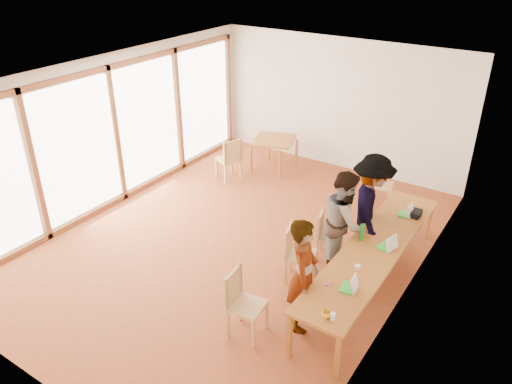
{
  "coord_description": "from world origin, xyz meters",
  "views": [
    {
      "loc": [
        4.48,
        -6.2,
        4.98
      ],
      "look_at": [
        0.37,
        0.01,
        1.1
      ],
      "focal_mm": 35.0,
      "sensor_mm": 36.0,
      "label": 1
    }
  ],
  "objects": [
    {
      "name": "laptop_near",
      "position": [
        2.61,
        -1.08,
        0.81
      ],
      "size": [
        0.24,
        0.27,
        0.21
      ],
      "rotation": [
        0.0,
        0.0,
        0.13
      ],
      "color": "#3ADA3F",
      "rests_on": "communal_table"
    },
    {
      "name": "laptop_far",
      "position": [
        2.6,
        1.26,
        0.81
      ],
      "size": [
        0.22,
        0.25,
        0.2
      ],
      "rotation": [
        0.0,
        0.0,
        -0.02
      ],
      "color": "#3ADA3F",
      "rests_on": "communal_table"
    },
    {
      "name": "person_far",
      "position": [
        2.09,
        0.87,
        0.93
      ],
      "size": [
        1.12,
        1.38,
        1.86
      ],
      "primitive_type": "imported",
      "rotation": [
        0.0,
        0.0,
        1.99
      ],
      "color": "gray",
      "rests_on": "ground"
    },
    {
      "name": "chair_near",
      "position": [
        1.35,
        -1.87,
        0.61
      ],
      "size": [
        0.51,
        0.51,
        0.53
      ],
      "rotation": [
        0.0,
        0.0,
        0.12
      ],
      "color": "tan",
      "rests_on": "ground"
    },
    {
      "name": "yellow_mug",
      "position": [
        2.58,
        -1.75,
        0.8
      ],
      "size": [
        0.15,
        0.15,
        0.09
      ],
      "primitive_type": "imported",
      "rotation": [
        0.0,
        0.0,
        0.25
      ],
      "color": "gold",
      "rests_on": "communal_table"
    },
    {
      "name": "side_table",
      "position": [
        -1.11,
        3.0,
        0.67
      ],
      "size": [
        0.9,
        0.9,
        0.75
      ],
      "rotation": [
        0.0,
        0.0,
        0.33
      ],
      "color": "#BA7529",
      "rests_on": "ground"
    },
    {
      "name": "ground",
      "position": [
        0.0,
        0.0,
        0.0
      ],
      "size": [
        8.0,
        8.0,
        0.0
      ],
      "primitive_type": "plane",
      "color": "brown",
      "rests_on": "ground"
    },
    {
      "name": "chair_empty",
      "position": [
        1.53,
        2.67,
        0.59
      ],
      "size": [
        0.52,
        0.52,
        0.51
      ],
      "rotation": [
        0.0,
        0.0,
        0.19
      ],
      "color": "tan",
      "rests_on": "ground"
    },
    {
      "name": "black_pouch",
      "position": [
        2.72,
        1.33,
        0.8
      ],
      "size": [
        0.16,
        0.26,
        0.09
      ],
      "primitive_type": "cube",
      "color": "black",
      "rests_on": "communal_table"
    },
    {
      "name": "condiment_cup",
      "position": [
        2.5,
        -0.6,
        0.78
      ],
      "size": [
        0.08,
        0.08,
        0.06
      ],
      "primitive_type": "cylinder",
      "color": "white",
      "rests_on": "communal_table"
    },
    {
      "name": "wall_back",
      "position": [
        0.0,
        4.0,
        1.5
      ],
      "size": [
        6.0,
        0.1,
        3.0
      ],
      "primitive_type": "cube",
      "color": "#EFE2CF",
      "rests_on": "ground"
    },
    {
      "name": "chair_far",
      "position": [
        1.51,
        0.4,
        0.53
      ],
      "size": [
        0.49,
        0.49,
        0.46
      ],
      "rotation": [
        0.0,
        0.0,
        0.28
      ],
      "color": "tan",
      "rests_on": "ground"
    },
    {
      "name": "window_wall",
      "position": [
        -2.96,
        0.0,
        1.5
      ],
      "size": [
        0.1,
        8.0,
        3.0
      ],
      "primitive_type": "cube",
      "color": "white",
      "rests_on": "ground"
    },
    {
      "name": "clear_glass",
      "position": [
        2.66,
        -1.74,
        0.8
      ],
      "size": [
        0.07,
        0.07,
        0.09
      ],
      "primitive_type": "cylinder",
      "color": "silver",
      "rests_on": "communal_table"
    },
    {
      "name": "chair_mid",
      "position": [
        1.38,
        -0.41,
        0.59
      ],
      "size": [
        0.56,
        0.56,
        0.51
      ],
      "rotation": [
        0.0,
        0.0,
        0.3
      ],
      "color": "tan",
      "rests_on": "ground"
    },
    {
      "name": "pink_phone",
      "position": [
        2.31,
        -1.15,
        0.76
      ],
      "size": [
        0.05,
        0.1,
        0.01
      ],
      "primitive_type": "cube",
      "color": "#D44B88",
      "rests_on": "communal_table"
    },
    {
      "name": "wall_right",
      "position": [
        3.0,
        0.0,
        1.5
      ],
      "size": [
        0.1,
        8.0,
        3.0
      ],
      "primitive_type": "cube",
      "color": "#EFE2CF",
      "rests_on": "ground"
    },
    {
      "name": "laptop_mid",
      "position": [
        2.69,
        0.14,
        0.81
      ],
      "size": [
        0.29,
        0.31,
        0.22
      ],
      "rotation": [
        0.0,
        0.0,
        -0.27
      ],
      "color": "#3ADA3F",
      "rests_on": "communal_table"
    },
    {
      "name": "person_near",
      "position": [
        2.0,
        -1.28,
        0.86
      ],
      "size": [
        0.61,
        0.73,
        1.71
      ],
      "primitive_type": "imported",
      "rotation": [
        0.0,
        0.0,
        1.94
      ],
      "color": "gray",
      "rests_on": "ground"
    },
    {
      "name": "wall_front",
      "position": [
        0.0,
        -4.0,
        1.5
      ],
      "size": [
        6.0,
        0.1,
        3.0
      ],
      "primitive_type": "cube",
      "color": "#EFE2CF",
      "rests_on": "ground"
    },
    {
      "name": "green_bottle",
      "position": [
        2.25,
        0.12,
        0.89
      ],
      "size": [
        0.07,
        0.07,
        0.28
      ],
      "primitive_type": "cylinder",
      "color": "#197526",
      "rests_on": "communal_table"
    },
    {
      "name": "chair_spare",
      "position": [
        -1.59,
        1.96,
        0.61
      ],
      "size": [
        0.61,
        0.61,
        0.53
      ],
      "rotation": [
        0.0,
        0.0,
        2.73
      ],
      "color": "tan",
      "rests_on": "ground"
    },
    {
      "name": "ceiling",
      "position": [
        0.0,
        0.0,
        3.02
      ],
      "size": [
        6.0,
        8.0,
        0.04
      ],
      "primitive_type": "cube",
      "color": "white",
      "rests_on": "wall_back"
    },
    {
      "name": "person_mid",
      "position": [
        1.89,
        0.27,
        0.88
      ],
      "size": [
        0.95,
        1.05,
        1.76
      ],
      "primitive_type": "imported",
      "rotation": [
        0.0,
        0.0,
        1.97
      ],
      "color": "gray",
      "rests_on": "ground"
    },
    {
      "name": "communal_table",
      "position": [
        2.5,
        0.04,
        0.7
      ],
      "size": [
        0.8,
        4.0,
        0.75
      ],
      "color": "#BA7529",
      "rests_on": "ground"
    }
  ]
}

